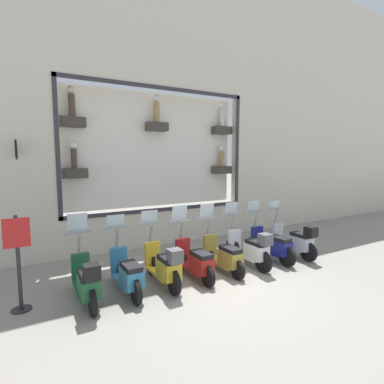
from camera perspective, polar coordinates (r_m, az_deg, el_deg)
name	(u,v)px	position (r m, az deg, el deg)	size (l,w,h in m)	color
ground_plane	(221,281)	(7.34, 5.58, -16.50)	(120.00, 120.00, 0.00)	gray
building_facade	(158,90)	(10.15, -6.51, 18.74)	(1.17, 36.00, 9.82)	beige
scooter_silver_0	(295,240)	(9.29, 19.01, -8.72)	(1.81, 0.61, 1.55)	black
scooter_navy_1	(272,245)	(8.76, 15.05, -9.78)	(1.81, 0.61, 1.60)	black
scooter_white_2	(251,249)	(8.17, 11.11, -10.54)	(1.81, 0.60, 1.62)	black
scooter_olive_3	(224,256)	(7.73, 6.07, -11.94)	(1.79, 0.60, 1.64)	black
scooter_red_4	(195,261)	(7.30, 0.62, -12.97)	(1.80, 0.60, 1.66)	black
scooter_yellow_5	(164,265)	(6.88, -5.30, -13.75)	(1.81, 0.60, 1.60)	black
scooter_teal_6	(127,274)	(6.68, -12.23, -14.97)	(1.80, 0.61, 1.57)	black
scooter_green_7	(87,281)	(6.43, -19.42, -15.66)	(1.80, 0.61, 1.67)	black
shop_sign_post	(18,259)	(6.53, -30.19, -11.04)	(0.36, 0.45, 1.82)	#232326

